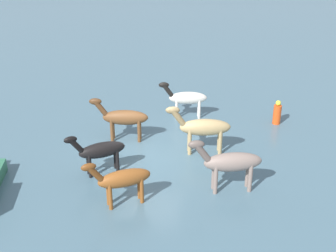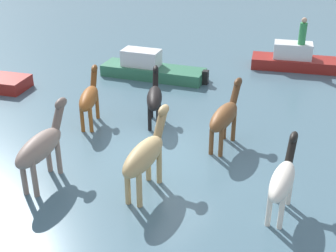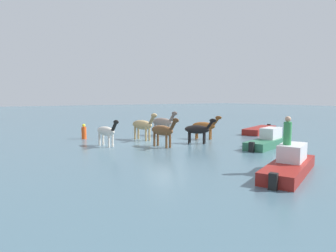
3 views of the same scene
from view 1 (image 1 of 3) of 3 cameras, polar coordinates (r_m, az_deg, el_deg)
The scene contains 8 objects.
ground_plane at distance 18.16m, azimuth -2.23°, elevation -3.77°, with size 184.10×184.10×0.00m, color #476675.
horse_chestnut_trailing at distance 19.01m, azimuth -5.66°, elevation 1.06°, with size 0.91×2.46×1.90m.
horse_pinto_flank at distance 14.89m, azimuth -5.81°, elevation -6.65°, with size 1.55×2.10×1.77m.
horse_dun_straggler at distance 17.96m, azimuth 4.41°, elevation -0.18°, with size 1.06×2.61×2.02m.
horse_rear_stallion at distance 15.62m, azimuth 7.85°, elevation -4.55°, with size 1.22×2.57×2.01m.
horse_gray_outer at distance 16.72m, azimuth -8.57°, elevation -3.07°, with size 1.58×2.00×1.73m.
horse_mid_herd at distance 21.16m, azimuth 2.32°, elevation 3.53°, with size 0.91×2.28×1.76m.
buoy_channel_marker at distance 21.25m, azimuth 13.59°, elevation 1.56°, with size 0.36×0.36×1.14m.
Camera 1 is at (-15.32, -4.11, 8.84)m, focal length 48.38 mm.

